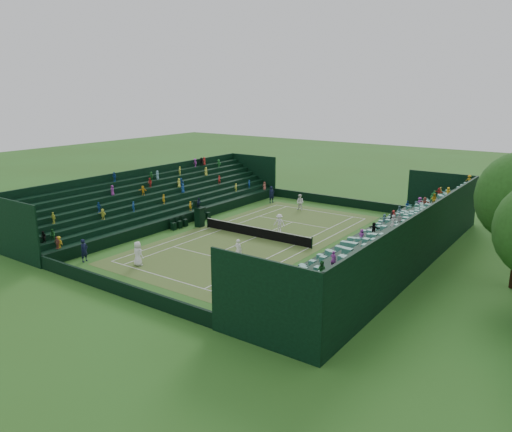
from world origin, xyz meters
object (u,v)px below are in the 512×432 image
at_px(umpire_chair, 199,214).
at_px(player_near_east, 238,250).
at_px(player_far_east, 279,223).
at_px(tennis_net, 256,232).
at_px(player_near_west, 138,254).
at_px(player_far_west, 300,202).

bearing_deg(umpire_chair, player_near_east, -32.19).
bearing_deg(umpire_chair, player_far_east, 21.88).
relative_size(tennis_net, umpire_chair, 4.07).
bearing_deg(player_near_east, umpire_chair, -36.03).
relative_size(player_near_west, player_near_east, 1.08).
relative_size(player_near_east, player_far_east, 1.03).
bearing_deg(player_near_west, player_far_west, -89.44).
relative_size(tennis_net, player_far_west, 6.52).
xyz_separation_m(player_far_west, player_far_east, (2.76, -8.58, -0.03)).
bearing_deg(tennis_net, player_far_west, 100.06).
relative_size(tennis_net, player_near_west, 6.10).
distance_m(umpire_chair, player_near_west, 11.62).
xyz_separation_m(tennis_net, player_near_west, (-3.04, -11.27, 0.43)).
bearing_deg(player_far_east, player_near_west, -116.54).
distance_m(umpire_chair, player_far_east, 7.96).
bearing_deg(player_far_west, player_far_east, -70.38).
distance_m(player_far_west, player_far_east, 9.01).
distance_m(umpire_chair, player_far_west, 12.43).
bearing_deg(tennis_net, player_near_east, -66.97).
bearing_deg(player_near_west, tennis_net, -101.92).
height_order(player_far_west, player_far_east, player_far_west).
bearing_deg(player_near_west, player_near_east, -133.48).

